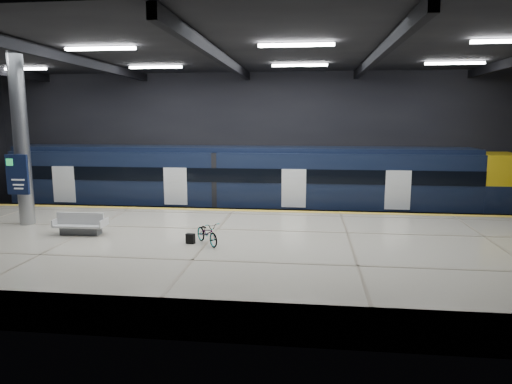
# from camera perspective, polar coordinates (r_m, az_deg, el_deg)

# --- Properties ---
(ground) EXTENTS (30.00, 30.00, 0.00)m
(ground) POSITION_cam_1_polar(r_m,az_deg,el_deg) (19.30, -4.14, -7.10)
(ground) COLOR black
(ground) RESTS_ON ground
(room_shell) EXTENTS (30.10, 16.10, 8.05)m
(room_shell) POSITION_cam_1_polar(r_m,az_deg,el_deg) (18.54, -4.35, 10.13)
(room_shell) COLOR black
(room_shell) RESTS_ON ground
(platform) EXTENTS (30.00, 11.00, 1.10)m
(platform) POSITION_cam_1_polar(r_m,az_deg,el_deg) (16.80, -5.75, -7.66)
(platform) COLOR beige
(platform) RESTS_ON ground
(safety_strip) EXTENTS (30.00, 0.40, 0.01)m
(safety_strip) POSITION_cam_1_polar(r_m,az_deg,el_deg) (21.67, -2.82, -2.28)
(safety_strip) COLOR gold
(safety_strip) RESTS_ON platform
(rails) EXTENTS (30.00, 1.52, 0.16)m
(rails) POSITION_cam_1_polar(r_m,az_deg,el_deg) (24.54, -1.76, -3.36)
(rails) COLOR gray
(rails) RESTS_ON ground
(train) EXTENTS (29.40, 2.84, 3.79)m
(train) POSITION_cam_1_polar(r_m,az_deg,el_deg) (24.00, 1.98, 1.16)
(train) COLOR black
(train) RESTS_ON ground
(bench) EXTENTS (1.90, 0.81, 0.83)m
(bench) POSITION_cam_1_polar(r_m,az_deg,el_deg) (18.36, -21.06, -4.06)
(bench) COLOR #595B60
(bench) RESTS_ON platform
(bicycle) EXTENTS (1.35, 1.50, 0.79)m
(bicycle) POSITION_cam_1_polar(r_m,az_deg,el_deg) (15.89, -6.11, -5.11)
(bicycle) COLOR #99999E
(bicycle) RESTS_ON platform
(pannier_bag) EXTENTS (0.32, 0.22, 0.35)m
(pannier_bag) POSITION_cam_1_polar(r_m,az_deg,el_deg) (16.09, -8.20, -5.78)
(pannier_bag) COLOR black
(pannier_bag) RESTS_ON platform
(info_column) EXTENTS (0.90, 0.78, 6.90)m
(info_column) POSITION_cam_1_polar(r_m,az_deg,el_deg) (20.68, -27.32, 5.55)
(info_column) COLOR #9EA0A5
(info_column) RESTS_ON platform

